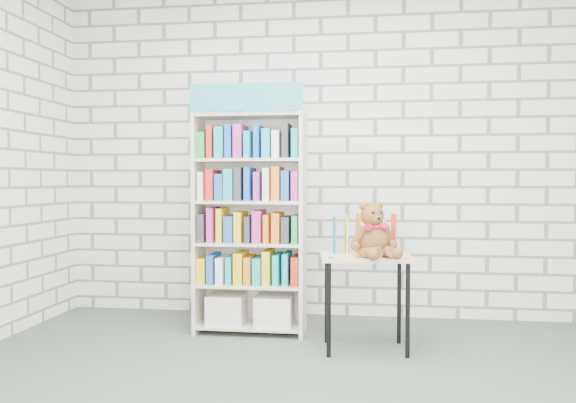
# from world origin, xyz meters

# --- Properties ---
(room_shell) EXTENTS (4.52, 4.02, 2.81)m
(room_shell) POSITION_xyz_m (0.00, 0.00, 1.78)
(room_shell) COLOR silver
(room_shell) RESTS_ON ground
(bookshelf) EXTENTS (0.84, 0.32, 1.88)m
(bookshelf) POSITION_xyz_m (-0.48, 1.36, 0.86)
(bookshelf) COLOR beige
(bookshelf) RESTS_ON ground
(display_table) EXTENTS (0.65, 0.49, 0.66)m
(display_table) POSITION_xyz_m (0.39, 1.02, 0.57)
(display_table) COLOR #DDBD85
(display_table) RESTS_ON ground
(table_books) EXTENTS (0.44, 0.23, 0.25)m
(table_books) POSITION_xyz_m (0.38, 1.12, 0.78)
(table_books) COLOR #216E8F
(table_books) RESTS_ON display_table
(teddy_bear) EXTENTS (0.35, 0.33, 0.37)m
(teddy_bear) POSITION_xyz_m (0.44, 0.93, 0.80)
(teddy_bear) COLOR brown
(teddy_bear) RESTS_ON display_table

